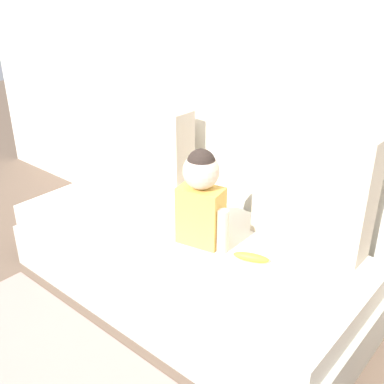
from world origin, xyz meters
TOP-DOWN VIEW (x-y plane):
  - ground_plane at (0.00, 0.00)m, footprint 12.00×12.00m
  - back_wall at (0.00, 0.55)m, footprint 5.13×0.10m
  - couch at (0.00, 0.00)m, footprint 1.93×0.85m
  - throw_pillow_left at (-0.53, 0.32)m, footprint 0.54×0.16m
  - throw_pillow_right at (0.53, 0.32)m, footprint 0.56×0.16m
  - toddler at (0.13, -0.01)m, footprint 0.32×0.17m
  - banana at (0.41, 0.01)m, footprint 0.17×0.10m

SIDE VIEW (x-z plane):
  - ground_plane at x=0.00m, z-range 0.00..0.00m
  - couch at x=0.00m, z-range 0.00..0.39m
  - banana at x=0.41m, z-range 0.40..0.44m
  - toddler at x=0.13m, z-range 0.41..0.89m
  - throw_pillow_left at x=-0.53m, z-range 0.40..0.91m
  - throw_pillow_right at x=0.53m, z-range 0.40..0.99m
  - back_wall at x=0.00m, z-range 0.00..2.53m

